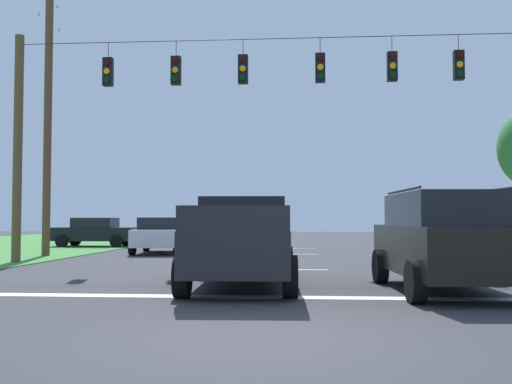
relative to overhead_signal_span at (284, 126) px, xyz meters
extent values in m
plane|color=#333338|center=(0.05, -11.85, -4.50)|extent=(120.00, 120.00, 0.00)
cube|color=white|center=(0.05, -7.99, -4.50)|extent=(15.47, 0.45, 0.01)
cube|color=white|center=(0.05, -1.99, -4.50)|extent=(2.50, 0.15, 0.01)
cube|color=white|center=(0.05, 5.46, -4.50)|extent=(2.50, 0.15, 0.01)
cube|color=white|center=(0.05, 10.40, -4.50)|extent=(2.50, 0.15, 0.01)
cylinder|color=brown|center=(-8.97, 0.00, -0.66)|extent=(0.30, 0.30, 7.69)
cylinder|color=black|center=(0.03, 0.00, 2.88)|extent=(18.01, 0.02, 0.02)
cylinder|color=black|center=(-5.90, 0.00, 2.61)|extent=(0.02, 0.02, 0.53)
cube|color=black|center=(-5.90, 0.00, 1.88)|extent=(0.32, 0.24, 0.95)
cylinder|color=#310503|center=(-5.90, -0.14, 2.17)|extent=(0.20, 0.04, 0.20)
cylinder|color=orange|center=(-5.90, -0.14, 1.87)|extent=(0.20, 0.04, 0.20)
cylinder|color=black|center=(-5.90, -0.14, 1.57)|extent=(0.20, 0.04, 0.20)
cylinder|color=black|center=(-3.59, 0.00, 2.61)|extent=(0.02, 0.02, 0.53)
cube|color=black|center=(-3.59, 0.00, 1.88)|extent=(0.32, 0.24, 0.95)
cylinder|color=#310503|center=(-3.59, -0.14, 2.17)|extent=(0.20, 0.04, 0.20)
cylinder|color=orange|center=(-3.59, -0.14, 1.87)|extent=(0.20, 0.04, 0.20)
cylinder|color=black|center=(-3.59, -0.14, 1.57)|extent=(0.20, 0.04, 0.20)
cylinder|color=black|center=(-1.35, 0.00, 2.61)|extent=(0.02, 0.02, 0.53)
cube|color=black|center=(-1.35, 0.00, 1.88)|extent=(0.32, 0.24, 0.95)
cylinder|color=#310503|center=(-1.35, -0.14, 2.17)|extent=(0.20, 0.04, 0.20)
cylinder|color=orange|center=(-1.35, -0.14, 1.87)|extent=(0.20, 0.04, 0.20)
cylinder|color=black|center=(-1.35, -0.14, 1.57)|extent=(0.20, 0.04, 0.20)
cylinder|color=black|center=(1.17, 0.00, 2.61)|extent=(0.02, 0.02, 0.53)
cube|color=black|center=(1.17, 0.00, 1.88)|extent=(0.32, 0.24, 0.95)
cylinder|color=#310503|center=(1.17, -0.14, 2.17)|extent=(0.20, 0.04, 0.20)
cylinder|color=orange|center=(1.17, -0.14, 1.87)|extent=(0.20, 0.04, 0.20)
cylinder|color=black|center=(1.17, -0.14, 1.57)|extent=(0.20, 0.04, 0.20)
cylinder|color=black|center=(3.48, 0.00, 2.61)|extent=(0.02, 0.02, 0.53)
cube|color=black|center=(3.48, 0.00, 1.88)|extent=(0.32, 0.24, 0.95)
cylinder|color=#310503|center=(3.48, -0.14, 2.17)|extent=(0.20, 0.04, 0.20)
cylinder|color=orange|center=(3.48, -0.14, 1.87)|extent=(0.20, 0.04, 0.20)
cylinder|color=black|center=(3.48, -0.14, 1.57)|extent=(0.20, 0.04, 0.20)
cylinder|color=black|center=(5.59, 0.00, 2.61)|extent=(0.02, 0.02, 0.53)
cube|color=black|center=(5.59, 0.00, 1.88)|extent=(0.32, 0.24, 0.95)
cylinder|color=#310503|center=(5.59, -0.14, 2.17)|extent=(0.20, 0.04, 0.20)
cylinder|color=orange|center=(5.59, -0.14, 1.87)|extent=(0.20, 0.04, 0.20)
cylinder|color=black|center=(5.59, -0.14, 1.57)|extent=(0.20, 0.04, 0.20)
cube|color=black|center=(-0.75, -6.34, -3.68)|extent=(2.20, 5.47, 0.85)
cube|color=black|center=(-0.78, -5.70, -2.90)|extent=(1.92, 1.97, 0.70)
cube|color=black|center=(-1.64, -7.73, -3.03)|extent=(0.19, 2.38, 0.45)
cube|color=black|center=(0.24, -7.66, -3.03)|extent=(0.19, 2.38, 0.45)
cube|color=black|center=(-0.65, -8.99, -3.03)|extent=(1.96, 0.17, 0.45)
cylinder|color=black|center=(-1.82, -4.55, -4.10)|extent=(0.31, 0.81, 0.80)
cylinder|color=black|center=(0.17, -4.47, -4.10)|extent=(0.31, 0.81, 0.80)
cylinder|color=black|center=(-1.68, -8.22, -4.10)|extent=(0.31, 0.81, 0.80)
cylinder|color=black|center=(0.31, -8.14, -4.10)|extent=(0.31, 0.81, 0.80)
cube|color=black|center=(3.39, -6.97, -3.65)|extent=(2.20, 4.90, 0.95)
cube|color=black|center=(3.39, -7.12, -2.85)|extent=(1.97, 3.29, 0.65)
cylinder|color=black|center=(2.55, -7.16, -2.47)|extent=(0.19, 2.72, 0.05)
cylinder|color=black|center=(4.24, -7.07, -2.47)|extent=(0.19, 2.72, 0.05)
cylinder|color=black|center=(2.33, -5.39, -4.12)|extent=(0.30, 0.77, 0.76)
cylinder|color=black|center=(4.27, -5.28, -4.12)|extent=(0.30, 0.77, 0.76)
cylinder|color=black|center=(2.50, -8.65, -4.12)|extent=(0.30, 0.77, 0.76)
cube|color=silver|center=(-5.45, 5.81, -3.83)|extent=(2.06, 4.40, 0.70)
cube|color=black|center=(-5.45, 5.81, -3.23)|extent=(1.74, 2.19, 0.50)
cylinder|color=black|center=(-6.43, 7.17, -4.18)|extent=(0.26, 0.65, 0.64)
cylinder|color=black|center=(-4.64, 7.28, -4.18)|extent=(0.26, 0.65, 0.64)
cylinder|color=black|center=(-6.26, 4.34, -4.18)|extent=(0.26, 0.65, 0.64)
cylinder|color=black|center=(-4.47, 4.45, -4.18)|extent=(0.26, 0.65, 0.64)
cube|color=black|center=(-10.23, 11.17, -3.83)|extent=(4.31, 1.82, 0.70)
cube|color=black|center=(-10.23, 11.17, -3.23)|extent=(2.11, 1.63, 0.50)
cylinder|color=black|center=(-8.82, 12.08, -4.18)|extent=(0.64, 0.22, 0.64)
cylinder|color=black|center=(-8.81, 10.28, -4.18)|extent=(0.64, 0.22, 0.64)
cylinder|color=black|center=(-11.66, 12.07, -4.18)|extent=(0.64, 0.22, 0.64)
cylinder|color=black|center=(-11.65, 10.27, -4.18)|extent=(0.64, 0.22, 0.64)
cylinder|color=brown|center=(-9.43, 3.35, 0.73)|extent=(0.31, 0.31, 10.47)
cube|color=brown|center=(-9.43, 3.35, 5.56)|extent=(0.12, 0.12, 1.90)
cylinder|color=#B2B7BC|center=(-9.43, 4.11, 5.68)|extent=(0.08, 0.08, 0.12)
cube|color=brown|center=(-9.43, 3.35, 4.66)|extent=(0.12, 0.12, 2.34)
cylinder|color=#B2B7BC|center=(-9.43, 4.28, 4.78)|extent=(0.08, 0.08, 0.12)
cylinder|color=#B2B7BC|center=(-9.43, 2.41, 4.78)|extent=(0.08, 0.08, 0.12)
camera|label=1|loc=(0.50, -19.09, -3.03)|focal=41.40mm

